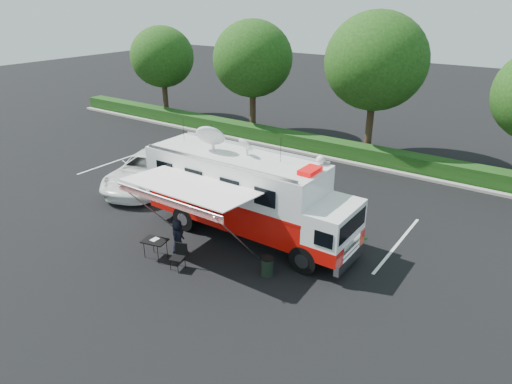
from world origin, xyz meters
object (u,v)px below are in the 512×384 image
command_truck (248,195)px  trash_bin (267,266)px  white_suv (150,185)px  folding_table (155,241)px

command_truck → trash_bin: bearing=-40.6°
command_truck → white_suv: (-7.70, 1.52, -1.94)m
white_suv → folding_table: 7.73m
folding_table → trash_bin: (4.28, 1.52, -0.38)m
white_suv → folding_table: size_ratio=6.09×
white_suv → trash_bin: (10.06, -3.55, 0.37)m
white_suv → command_truck: bearing=-31.6°
white_suv → folding_table: (5.78, -5.07, 0.75)m
command_truck → folding_table: bearing=-118.4°
command_truck → folding_table: (-1.92, -3.55, -1.19)m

